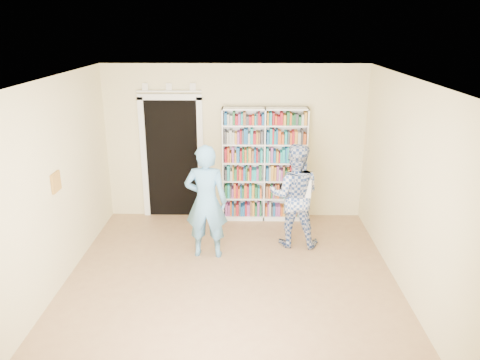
# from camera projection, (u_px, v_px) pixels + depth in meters

# --- Properties ---
(floor) EXTENTS (5.00, 5.00, 0.00)m
(floor) POSITION_uv_depth(u_px,v_px,m) (230.00, 288.00, 6.20)
(floor) COLOR #916646
(floor) RESTS_ON ground
(ceiling) EXTENTS (5.00, 5.00, 0.00)m
(ceiling) POSITION_uv_depth(u_px,v_px,m) (229.00, 81.00, 5.34)
(ceiling) COLOR white
(ceiling) RESTS_ON wall_back
(wall_back) EXTENTS (4.50, 0.00, 4.50)m
(wall_back) POSITION_uv_depth(u_px,v_px,m) (235.00, 143.00, 8.14)
(wall_back) COLOR beige
(wall_back) RESTS_ON floor
(wall_left) EXTENTS (0.00, 5.00, 5.00)m
(wall_left) POSITION_uv_depth(u_px,v_px,m) (49.00, 191.00, 5.80)
(wall_left) COLOR beige
(wall_left) RESTS_ON floor
(wall_right) EXTENTS (0.00, 5.00, 5.00)m
(wall_right) POSITION_uv_depth(u_px,v_px,m) (413.00, 193.00, 5.73)
(wall_right) COLOR beige
(wall_right) RESTS_ON floor
(bookshelf) EXTENTS (1.45, 0.27, 1.99)m
(bookshelf) POSITION_uv_depth(u_px,v_px,m) (264.00, 164.00, 8.09)
(bookshelf) COLOR white
(bookshelf) RESTS_ON floor
(doorway) EXTENTS (1.10, 0.08, 2.43)m
(doorway) POSITION_uv_depth(u_px,v_px,m) (172.00, 152.00, 8.19)
(doorway) COLOR black
(doorway) RESTS_ON floor
(wall_art) EXTENTS (0.03, 0.25, 0.25)m
(wall_art) POSITION_uv_depth(u_px,v_px,m) (56.00, 182.00, 5.97)
(wall_art) COLOR brown
(wall_art) RESTS_ON wall_left
(man_blue) EXTENTS (0.65, 0.44, 1.72)m
(man_blue) POSITION_uv_depth(u_px,v_px,m) (206.00, 202.00, 6.81)
(man_blue) COLOR #5795C2
(man_blue) RESTS_ON floor
(man_plaid) EXTENTS (0.87, 0.72, 1.63)m
(man_plaid) POSITION_uv_depth(u_px,v_px,m) (294.00, 195.00, 7.18)
(man_plaid) COLOR navy
(man_plaid) RESTS_ON floor
(paper_sheet) EXTENTS (0.21, 0.02, 0.29)m
(paper_sheet) POSITION_uv_depth(u_px,v_px,m) (304.00, 189.00, 6.95)
(paper_sheet) COLOR white
(paper_sheet) RESTS_ON man_plaid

